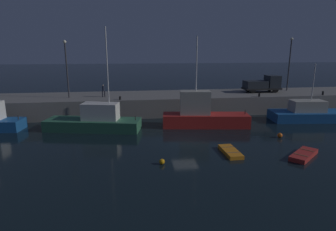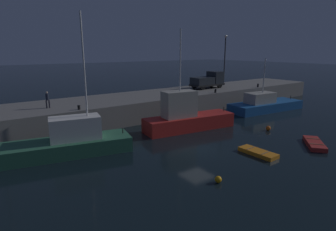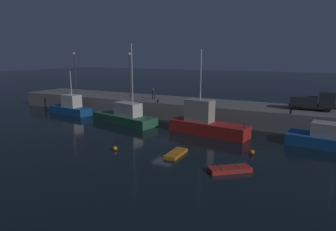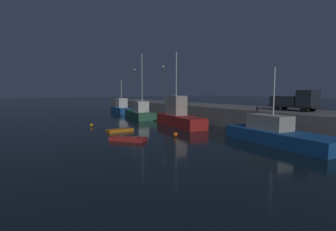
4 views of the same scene
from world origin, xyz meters
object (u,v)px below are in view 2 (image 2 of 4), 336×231
(dockworker, at_px, (47,99))
(bollard_west, at_px, (258,85))
(dinghy_orange_near, at_px, (314,144))
(lamp_post_central, at_px, (225,56))
(mooring_buoy_near, at_px, (268,128))
(bollard_central, at_px, (215,91))
(mooring_buoy_mid, at_px, (218,179))
(fishing_trawler_red, at_px, (68,142))
(fishing_boat_blue, at_px, (265,104))
(fishing_boat_orange, at_px, (186,117))
(utility_truck, at_px, (208,80))
(rowboat_white_mid, at_px, (258,152))
(bollard_east, at_px, (79,107))

(dockworker, xyz_separation_m, bollard_west, (31.68, -2.77, -0.71))
(dinghy_orange_near, relative_size, lamp_post_central, 0.44)
(mooring_buoy_near, bearing_deg, bollard_central, 76.40)
(mooring_buoy_near, relative_size, lamp_post_central, 0.06)
(bollard_west, xyz_separation_m, bollard_central, (-9.94, -0.18, -0.01))
(dinghy_orange_near, xyz_separation_m, mooring_buoy_mid, (-12.36, 0.12, 0.03))
(lamp_post_central, distance_m, dockworker, 29.28)
(mooring_buoy_mid, height_order, dockworker, dockworker)
(fishing_trawler_red, distance_m, bollard_west, 32.54)
(fishing_boat_blue, bearing_deg, mooring_buoy_mid, -151.65)
(fishing_boat_orange, relative_size, mooring_buoy_near, 20.47)
(mooring_buoy_near, relative_size, bollard_central, 0.99)
(fishing_boat_blue, distance_m, dockworker, 28.50)
(mooring_buoy_mid, bearing_deg, utility_truck, 47.46)
(fishing_boat_blue, bearing_deg, fishing_boat_orange, -176.92)
(fishing_boat_blue, xyz_separation_m, dinghy_orange_near, (-9.05, -11.68, -0.70))
(fishing_boat_orange, bearing_deg, dinghy_orange_near, -60.33)
(lamp_post_central, bearing_deg, dockworker, -175.68)
(dockworker, height_order, bollard_west, dockworker)
(bollard_west, bearing_deg, lamp_post_central, 118.97)
(fishing_boat_orange, bearing_deg, fishing_trawler_red, 178.91)
(rowboat_white_mid, xyz_separation_m, lamp_post_central, (16.53, 19.36, 7.24))
(fishing_trawler_red, distance_m, lamp_post_central, 31.64)
(dinghy_orange_near, bearing_deg, bollard_east, 134.76)
(dinghy_orange_near, bearing_deg, mooring_buoy_mid, 179.43)
(lamp_post_central, relative_size, utility_truck, 1.45)
(dinghy_orange_near, relative_size, mooring_buoy_near, 7.08)
(fishing_boat_orange, xyz_separation_m, rowboat_white_mid, (0.19, -9.16, -1.25))
(utility_truck, relative_size, bollard_west, 10.49)
(mooring_buoy_near, bearing_deg, lamp_post_central, 58.17)
(fishing_boat_orange, bearing_deg, dockworker, 146.74)
(dockworker, distance_m, bollard_central, 21.96)
(utility_truck, bearing_deg, fishing_boat_blue, -69.02)
(fishing_boat_orange, relative_size, bollard_east, 23.18)
(fishing_trawler_red, xyz_separation_m, bollard_central, (22.17, 4.82, 1.77))
(fishing_boat_blue, height_order, rowboat_white_mid, fishing_boat_blue)
(fishing_boat_orange, distance_m, mooring_buoy_near, 8.96)
(fishing_trawler_red, height_order, fishing_boat_orange, fishing_trawler_red)
(rowboat_white_mid, xyz_separation_m, bollard_west, (19.28, 14.40, 2.68))
(rowboat_white_mid, relative_size, bollard_central, 6.21)
(rowboat_white_mid, distance_m, bollard_east, 17.82)
(dinghy_orange_near, relative_size, bollard_west, 6.67)
(lamp_post_central, xyz_separation_m, dockworker, (-28.94, -2.19, -3.85))
(lamp_post_central, xyz_separation_m, bollard_west, (2.75, -4.96, -4.56))
(fishing_trawler_red, height_order, mooring_buoy_mid, fishing_trawler_red)
(fishing_boat_orange, distance_m, lamp_post_central, 20.48)
(bollard_west, bearing_deg, dinghy_orange_near, -129.53)
(bollard_west, xyz_separation_m, bollard_east, (-29.33, 0.08, -0.05))
(mooring_buoy_near, bearing_deg, fishing_boat_blue, 37.42)
(bollard_central, bearing_deg, dockworker, 172.28)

